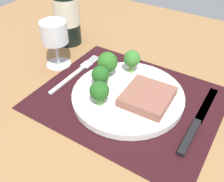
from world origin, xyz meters
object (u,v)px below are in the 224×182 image
object	(u,v)px
steak	(148,95)
fork	(76,73)
knife	(197,123)
wine_bottle	(66,6)
plate	(128,95)
wine_glass	(55,35)

from	to	relation	value
steak	fork	xyz separation A→B (cm)	(-20.70, 0.97, -2.36)
knife	wine_bottle	size ratio (longest dim) A/B	0.75
plate	fork	xyz separation A→B (cm)	(-15.96, 1.42, -0.55)
knife	plate	bearing A→B (deg)	-179.60
wine_bottle	knife	bearing A→B (deg)	-16.91
wine_glass	plate	bearing A→B (deg)	-6.70
plate	steak	bearing A→B (deg)	5.40
fork	wine_glass	world-z (taller)	wine_glass
steak	wine_glass	bearing A→B (deg)	175.35
steak	wine_glass	size ratio (longest dim) A/B	0.84
fork	knife	xyz separation A→B (cm)	(31.83, -0.89, 0.05)
knife	wine_glass	size ratio (longest dim) A/B	1.88
plate	wine_bottle	distance (cm)	33.26
plate	fork	bearing A→B (deg)	174.91
plate	wine_glass	size ratio (longest dim) A/B	2.06
plate	wine_glass	xyz separation A→B (cm)	(-23.03, 2.70, 7.51)
knife	wine_bottle	xyz separation A→B (cm)	(-44.27, 13.46, 10.69)
steak	wine_glass	xyz separation A→B (cm)	(-27.77, 2.26, 5.70)
fork	wine_bottle	world-z (taller)	wine_bottle
fork	knife	size ratio (longest dim) A/B	0.83
plate	steak	size ratio (longest dim) A/B	2.44
wine_bottle	wine_glass	size ratio (longest dim) A/B	2.51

